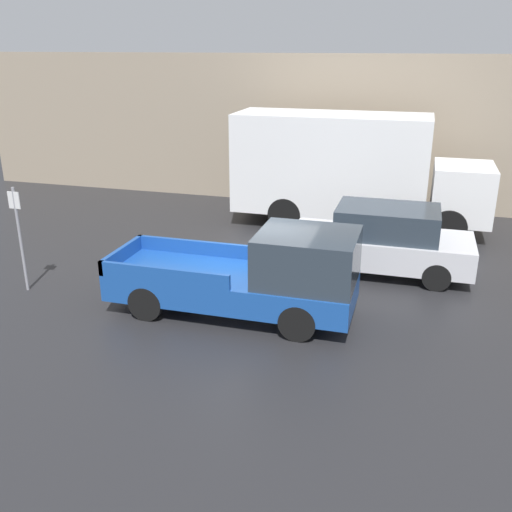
# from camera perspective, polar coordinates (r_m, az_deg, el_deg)

# --- Properties ---
(ground_plane) EXTENTS (60.00, 60.00, 0.00)m
(ground_plane) POSITION_cam_1_polar(r_m,az_deg,el_deg) (13.45, 0.03, -4.20)
(ground_plane) COLOR #232326
(building_wall) EXTENTS (28.00, 0.15, 5.31)m
(building_wall) POSITION_cam_1_polar(r_m,az_deg,el_deg) (21.05, 6.83, 12.24)
(building_wall) COLOR gray
(building_wall) RESTS_ON ground
(pickup_truck) EXTENTS (5.36, 1.93, 2.00)m
(pickup_truck) POSITION_cam_1_polar(r_m,az_deg,el_deg) (12.25, 0.00, -1.99)
(pickup_truck) COLOR #194799
(pickup_truck) RESTS_ON ground
(car) EXTENTS (4.62, 1.95, 1.75)m
(car) POSITION_cam_1_polar(r_m,az_deg,el_deg) (15.05, 12.51, 1.58)
(car) COLOR silver
(car) RESTS_ON ground
(delivery_truck) EXTENTS (7.97, 2.35, 3.58)m
(delivery_truck) POSITION_cam_1_polar(r_m,az_deg,el_deg) (18.55, 9.16, 8.70)
(delivery_truck) COLOR white
(delivery_truck) RESTS_ON ground
(parking_sign) EXTENTS (0.30, 0.07, 2.55)m
(parking_sign) POSITION_cam_1_polar(r_m,az_deg,el_deg) (14.48, -22.57, 2.06)
(parking_sign) COLOR gray
(parking_sign) RESTS_ON ground
(newspaper_box) EXTENTS (0.45, 0.40, 1.11)m
(newspaper_box) POSITION_cam_1_polar(r_m,az_deg,el_deg) (21.28, 4.24, 6.65)
(newspaper_box) COLOR gold
(newspaper_box) RESTS_ON ground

